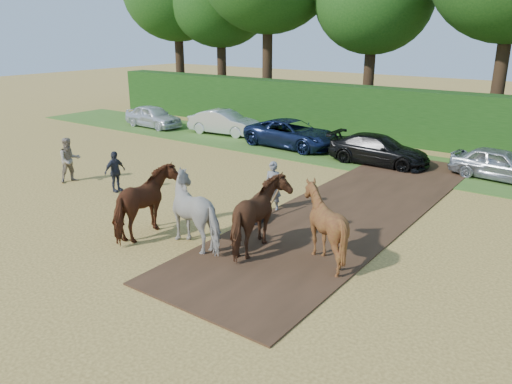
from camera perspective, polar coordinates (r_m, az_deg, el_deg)
The scene contains 8 objects.
ground at distance 13.62m, azimuth -7.98°, elevation -8.90°, with size 120.00×120.00×0.00m, color gold.
earth_strip at distance 18.20m, azimuth 10.99°, elevation -1.86°, with size 4.50×17.00×0.05m, color #472D1C.
grass_verge at distance 24.94m, azimuth 14.83°, elevation 3.31°, with size 50.00×5.00×0.03m, color #38601E.
hedgerow at distance 28.80m, azimuth 18.44°, elevation 7.96°, with size 46.00×1.60×3.00m, color #14380F.
spectator_near at distance 22.24m, azimuth -20.53°, elevation 3.44°, with size 0.91×0.71×1.88m, color #BFAB96.
spectator_far at distance 20.34m, azimuth -15.81°, elevation 2.26°, with size 0.96×0.40×1.63m, color #292C37.
plough_team at distance 14.52m, azimuth -2.78°, elevation -2.40°, with size 7.14×5.80×2.14m.
parked_cars at distance 23.94m, azimuth 20.27°, elevation 3.89°, with size 40.99×3.20×1.49m.
Camera 1 is at (8.57, -8.60, 6.16)m, focal length 35.00 mm.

